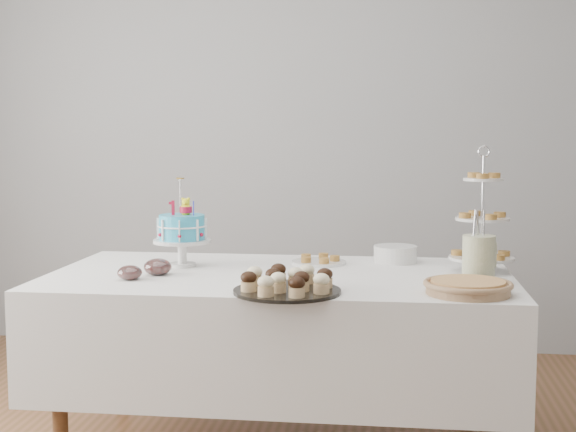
# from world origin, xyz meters

# --- Properties ---
(walls) EXTENTS (5.04, 4.04, 2.70)m
(walls) POSITION_xyz_m (0.00, 0.00, 1.35)
(walls) COLOR gray
(walls) RESTS_ON floor
(table) EXTENTS (1.92, 1.02, 0.77)m
(table) POSITION_xyz_m (0.00, 0.30, 0.54)
(table) COLOR silver
(table) RESTS_ON floor
(birthday_cake) EXTENTS (0.25, 0.25, 0.39)m
(birthday_cake) POSITION_xyz_m (-0.45, 0.42, 0.88)
(birthday_cake) COLOR white
(birthday_cake) RESTS_ON table
(cupcake_tray) EXTENTS (0.40, 0.40, 0.09)m
(cupcake_tray) POSITION_xyz_m (0.08, -0.10, 0.81)
(cupcake_tray) COLOR black
(cupcake_tray) RESTS_ON table
(pie) EXTENTS (0.32, 0.32, 0.05)m
(pie) POSITION_xyz_m (0.74, -0.04, 0.80)
(pie) COLOR tan
(pie) RESTS_ON table
(tiered_stand) EXTENTS (0.27, 0.27, 0.53)m
(tiered_stand) POSITION_xyz_m (0.84, 0.45, 0.99)
(tiered_stand) COLOR silver
(tiered_stand) RESTS_ON table
(plate_stack) EXTENTS (0.20, 0.20, 0.08)m
(plate_stack) POSITION_xyz_m (0.48, 0.65, 0.81)
(plate_stack) COLOR white
(plate_stack) RESTS_ON table
(pastry_plate) EXTENTS (0.24, 0.24, 0.04)m
(pastry_plate) POSITION_xyz_m (0.14, 0.57, 0.79)
(pastry_plate) COLOR white
(pastry_plate) RESTS_ON table
(jam_bowl_a) EXTENTS (0.12, 0.12, 0.07)m
(jam_bowl_a) POSITION_xyz_m (-0.50, 0.20, 0.80)
(jam_bowl_a) COLOR silver
(jam_bowl_a) RESTS_ON table
(jam_bowl_b) EXTENTS (0.10, 0.10, 0.06)m
(jam_bowl_b) POSITION_xyz_m (-0.58, 0.08, 0.80)
(jam_bowl_b) COLOR silver
(jam_bowl_b) RESTS_ON table
(utensil_pitcher) EXTENTS (0.13, 0.13, 0.29)m
(utensil_pitcher) POSITION_xyz_m (0.80, 0.19, 0.87)
(utensil_pitcher) COLOR #EDE4CC
(utensil_pitcher) RESTS_ON table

